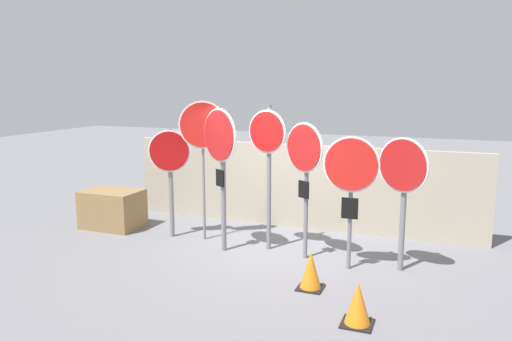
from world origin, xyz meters
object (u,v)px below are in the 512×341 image
(stop_sign_1, at_px, (203,133))
(storage_crate, at_px, (113,209))
(stop_sign_5, at_px, (351,175))
(stop_sign_2, at_px, (220,153))
(stop_sign_4, at_px, (305,162))
(traffic_cone_1, at_px, (311,270))
(stop_sign_3, at_px, (268,151))
(traffic_cone_0, at_px, (358,304))
(stop_sign_6, at_px, (403,179))
(stop_sign_0, at_px, (170,163))

(stop_sign_1, bearing_deg, storage_crate, 152.48)
(stop_sign_1, distance_m, stop_sign_5, 2.90)
(stop_sign_2, distance_m, stop_sign_4, 1.45)
(stop_sign_5, relative_size, traffic_cone_1, 3.83)
(stop_sign_3, relative_size, traffic_cone_0, 4.72)
(traffic_cone_0, bearing_deg, stop_sign_4, 122.40)
(stop_sign_5, bearing_deg, stop_sign_6, 16.68)
(stop_sign_3, xyz_separation_m, stop_sign_5, (1.52, -0.44, -0.24))
(stop_sign_0, height_order, stop_sign_3, stop_sign_3)
(stop_sign_6, bearing_deg, stop_sign_5, -136.09)
(stop_sign_1, distance_m, stop_sign_3, 1.32)
(stop_sign_0, xyz_separation_m, traffic_cone_1, (3.12, -1.38, -1.17))
(stop_sign_4, xyz_separation_m, traffic_cone_1, (0.45, -1.16, -1.38))
(stop_sign_2, relative_size, stop_sign_4, 1.09)
(stop_sign_5, height_order, storage_crate, stop_sign_5)
(stop_sign_2, relative_size, stop_sign_6, 1.18)
(stop_sign_6, distance_m, storage_crate, 5.81)
(stop_sign_5, relative_size, traffic_cone_0, 3.93)
(storage_crate, bearing_deg, traffic_cone_0, -23.57)
(stop_sign_6, bearing_deg, stop_sign_3, -159.06)
(stop_sign_0, bearing_deg, storage_crate, 153.44)
(stop_sign_6, relative_size, traffic_cone_1, 3.81)
(stop_sign_4, bearing_deg, traffic_cone_1, -38.80)
(stop_sign_1, bearing_deg, stop_sign_2, -63.86)
(stop_sign_2, bearing_deg, stop_sign_0, -166.62)
(stop_sign_1, height_order, stop_sign_4, stop_sign_1)
(stop_sign_4, distance_m, stop_sign_6, 1.57)
(stop_sign_1, relative_size, storage_crate, 2.27)
(stop_sign_4, bearing_deg, stop_sign_3, -166.19)
(stop_sign_5, bearing_deg, stop_sign_0, 171.36)
(traffic_cone_1, bearing_deg, stop_sign_0, 156.13)
(stop_sign_2, xyz_separation_m, traffic_cone_1, (1.89, -1.01, -1.47))
(stop_sign_2, relative_size, stop_sign_3, 0.98)
(stop_sign_2, relative_size, traffic_cone_1, 4.50)
(stop_sign_4, bearing_deg, stop_sign_1, -158.17)
(stop_sign_4, distance_m, traffic_cone_0, 2.75)
(stop_sign_4, height_order, storage_crate, stop_sign_4)
(stop_sign_2, xyz_separation_m, storage_crate, (-2.69, 0.51, -1.36))
(traffic_cone_0, distance_m, traffic_cone_1, 1.18)
(stop_sign_6, bearing_deg, stop_sign_0, -156.83)
(stop_sign_1, height_order, storage_crate, stop_sign_1)
(stop_sign_0, xyz_separation_m, stop_sign_5, (3.48, -0.45, 0.09))
(stop_sign_0, height_order, stop_sign_1, stop_sign_1)
(stop_sign_4, xyz_separation_m, traffic_cone_0, (1.27, -2.00, -1.38))
(stop_sign_3, relative_size, stop_sign_4, 1.11)
(traffic_cone_0, distance_m, storage_crate, 5.90)
(stop_sign_6, bearing_deg, traffic_cone_0, -72.04)
(stop_sign_3, bearing_deg, traffic_cone_0, -33.55)
(stop_sign_5, bearing_deg, storage_crate, 171.95)
(storage_crate, bearing_deg, stop_sign_0, -5.38)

